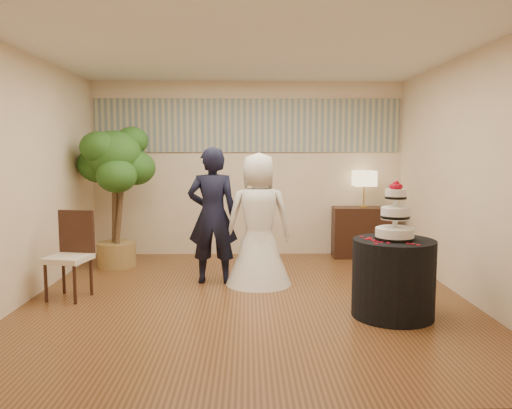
{
  "coord_description": "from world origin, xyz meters",
  "views": [
    {
      "loc": [
        -0.0,
        -5.61,
        1.71
      ],
      "look_at": [
        0.1,
        0.4,
        1.05
      ],
      "focal_mm": 35.0,
      "sensor_mm": 36.0,
      "label": 1
    }
  ],
  "objects_px": {
    "wedding_cake": "(395,210)",
    "ficus_tree": "(115,196)",
    "console": "(363,232)",
    "side_chair": "(68,256)",
    "bride": "(259,219)",
    "table_lamp": "(364,189)",
    "groom": "(213,215)",
    "cake_table": "(393,278)"
  },
  "relations": [
    {
      "from": "wedding_cake",
      "to": "ficus_tree",
      "type": "height_order",
      "value": "ficus_tree"
    },
    {
      "from": "wedding_cake",
      "to": "console",
      "type": "bearing_deg",
      "value": 82.98
    },
    {
      "from": "ficus_tree",
      "to": "side_chair",
      "type": "relative_size",
      "value": 2.09
    },
    {
      "from": "console",
      "to": "ficus_tree",
      "type": "xyz_separation_m",
      "value": [
        -3.78,
        -0.6,
        0.65
      ]
    },
    {
      "from": "console",
      "to": "bride",
      "type": "bearing_deg",
      "value": -134.88
    },
    {
      "from": "table_lamp",
      "to": "groom",
      "type": "bearing_deg",
      "value": -146.62
    },
    {
      "from": "wedding_cake",
      "to": "console",
      "type": "relative_size",
      "value": 0.63
    },
    {
      "from": "groom",
      "to": "wedding_cake",
      "type": "bearing_deg",
      "value": 146.41
    },
    {
      "from": "groom",
      "to": "wedding_cake",
      "type": "distance_m",
      "value": 2.38
    },
    {
      "from": "groom",
      "to": "console",
      "type": "bearing_deg",
      "value": -145.3
    },
    {
      "from": "bride",
      "to": "wedding_cake",
      "type": "xyz_separation_m",
      "value": [
        1.35,
        -1.27,
        0.26
      ]
    },
    {
      "from": "table_lamp",
      "to": "ficus_tree",
      "type": "distance_m",
      "value": 3.83
    },
    {
      "from": "wedding_cake",
      "to": "side_chair",
      "type": "height_order",
      "value": "wedding_cake"
    },
    {
      "from": "bride",
      "to": "cake_table",
      "type": "relative_size",
      "value": 2.01
    },
    {
      "from": "console",
      "to": "table_lamp",
      "type": "bearing_deg",
      "value": 0.0
    },
    {
      "from": "bride",
      "to": "wedding_cake",
      "type": "relative_size",
      "value": 2.79
    },
    {
      "from": "wedding_cake",
      "to": "table_lamp",
      "type": "xyz_separation_m",
      "value": [
        0.35,
        2.87,
        -0.01
      ]
    },
    {
      "from": "groom",
      "to": "table_lamp",
      "type": "height_order",
      "value": "groom"
    },
    {
      "from": "wedding_cake",
      "to": "ficus_tree",
      "type": "xyz_separation_m",
      "value": [
        -3.42,
        2.27,
        -0.05
      ]
    },
    {
      "from": "wedding_cake",
      "to": "ficus_tree",
      "type": "bearing_deg",
      "value": 146.47
    },
    {
      "from": "bride",
      "to": "side_chair",
      "type": "relative_size",
      "value": 1.67
    },
    {
      "from": "cake_table",
      "to": "console",
      "type": "xyz_separation_m",
      "value": [
        0.35,
        2.87,
        0.0
      ]
    },
    {
      "from": "groom",
      "to": "bride",
      "type": "bearing_deg",
      "value": 173.37
    },
    {
      "from": "wedding_cake",
      "to": "console",
      "type": "xyz_separation_m",
      "value": [
        0.35,
        2.87,
        -0.7
      ]
    },
    {
      "from": "groom",
      "to": "side_chair",
      "type": "distance_m",
      "value": 1.79
    },
    {
      "from": "table_lamp",
      "to": "side_chair",
      "type": "bearing_deg",
      "value": -150.6
    },
    {
      "from": "groom",
      "to": "wedding_cake",
      "type": "xyz_separation_m",
      "value": [
        1.94,
        -1.36,
        0.23
      ]
    },
    {
      "from": "wedding_cake",
      "to": "console",
      "type": "height_order",
      "value": "wedding_cake"
    },
    {
      "from": "bride",
      "to": "table_lamp",
      "type": "xyz_separation_m",
      "value": [
        1.71,
        1.59,
        0.25
      ]
    },
    {
      "from": "cake_table",
      "to": "side_chair",
      "type": "height_order",
      "value": "side_chair"
    },
    {
      "from": "bride",
      "to": "ficus_tree",
      "type": "distance_m",
      "value": 2.31
    },
    {
      "from": "wedding_cake",
      "to": "table_lamp",
      "type": "distance_m",
      "value": 2.89
    },
    {
      "from": "bride",
      "to": "ficus_tree",
      "type": "relative_size",
      "value": 0.8
    },
    {
      "from": "cake_table",
      "to": "side_chair",
      "type": "bearing_deg",
      "value": 169.37
    },
    {
      "from": "bride",
      "to": "ficus_tree",
      "type": "xyz_separation_m",
      "value": [
        -2.07,
        1.0,
        0.21
      ]
    },
    {
      "from": "wedding_cake",
      "to": "side_chair",
      "type": "relative_size",
      "value": 0.6
    },
    {
      "from": "table_lamp",
      "to": "ficus_tree",
      "type": "xyz_separation_m",
      "value": [
        -3.78,
        -0.6,
        -0.04
      ]
    },
    {
      "from": "groom",
      "to": "side_chair",
      "type": "relative_size",
      "value": 1.74
    },
    {
      "from": "side_chair",
      "to": "wedding_cake",
      "type": "bearing_deg",
      "value": 1.16
    },
    {
      "from": "console",
      "to": "side_chair",
      "type": "xyz_separation_m",
      "value": [
        -3.91,
        -2.2,
        0.1
      ]
    },
    {
      "from": "table_lamp",
      "to": "wedding_cake",
      "type": "bearing_deg",
      "value": -97.02
    },
    {
      "from": "ficus_tree",
      "to": "bride",
      "type": "bearing_deg",
      "value": -25.69
    }
  ]
}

